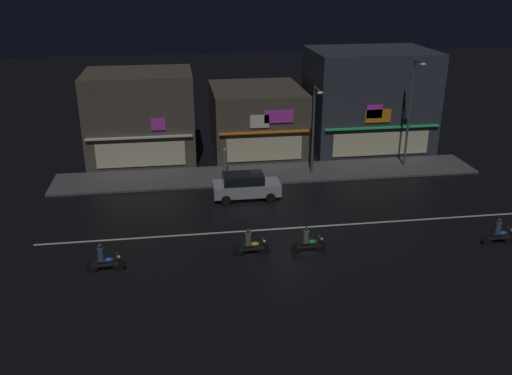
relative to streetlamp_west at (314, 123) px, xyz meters
name	(u,v)px	position (x,y,z in m)	size (l,w,h in m)	color
ground_plane	(295,228)	(-3.04, -8.11, -3.92)	(140.00, 140.00, 0.00)	black
lane_divider_stripe	(295,228)	(-3.04, -8.11, -3.91)	(28.80, 0.16, 0.01)	beige
sidewalk_far	(269,174)	(-3.04, 0.79, -3.85)	(30.31, 4.02, 0.14)	#4C4C4F
storefront_left_block	(368,100)	(6.06, 6.33, 0.04)	(9.50, 7.22, 7.94)	#2D333D
storefront_center_block	(141,116)	(-12.13, 5.90, -0.55)	(7.98, 6.37, 6.74)	#4C443A
storefront_right_block	(257,119)	(-3.04, 6.76, -1.36)	(7.10, 8.09, 5.12)	#4C443A
streetlamp_west	(314,123)	(0.00, 0.00, 0.00)	(0.44, 1.64, 6.32)	#47494C
streetlamp_mid	(411,105)	(7.27, 0.75, 0.82)	(0.44, 1.64, 7.88)	#47494C
pedestrian_on_sidewalk	(225,161)	(-6.17, 1.23, -2.91)	(0.33, 0.33, 1.86)	#4C664C
parked_car_near_kerb	(246,186)	(-5.26, -3.33, -3.05)	(4.30, 1.98, 1.67)	#9EA0A5
motorcycle_lead	(308,242)	(-3.00, -11.10, -3.29)	(1.90, 0.60, 1.52)	black
motorcycle_following	(499,233)	(7.40, -11.62, -3.29)	(1.90, 0.60, 1.52)	black
motorcycle_opposite_lane	(250,244)	(-6.01, -10.92, -3.29)	(1.90, 0.60, 1.52)	black
motorcycle_trailing_far	(104,260)	(-13.32, -11.51, -3.29)	(1.90, 0.60, 1.52)	black
traffic_cone	(219,187)	(-6.84, -1.76, -3.64)	(0.36, 0.36, 0.55)	orange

